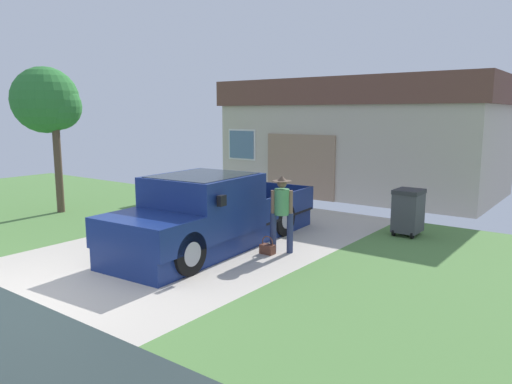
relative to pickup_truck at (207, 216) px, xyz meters
name	(u,v)px	position (x,y,z in m)	size (l,w,h in m)	color
pickup_truck	(207,216)	(0.00, 0.00, 0.00)	(2.25, 5.66, 1.60)	navy
person_with_hat	(282,208)	(1.46, 0.68, 0.24)	(0.42, 0.38, 1.61)	navy
handbag	(267,248)	(1.28, 0.43, -0.59)	(0.29, 0.19, 0.38)	brown
house_with_garage	(364,136)	(-0.59, 9.12, 1.32)	(9.47, 5.40, 4.00)	#BAAD9A
front_yard_tree	(49,103)	(-6.24, 0.25, 2.45)	(1.91, 1.87, 4.16)	brown
wheeled_trash_bin	(408,211)	(3.05, 3.67, -0.11)	(0.60, 0.72, 1.10)	#424247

